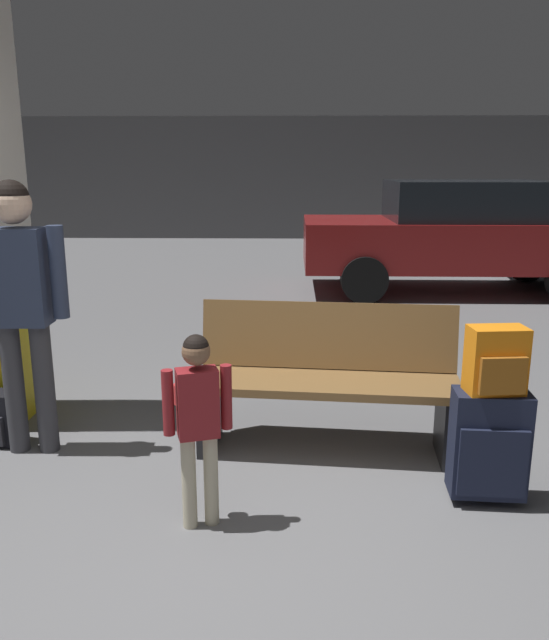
% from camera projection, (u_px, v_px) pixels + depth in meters
% --- Properties ---
extents(ground_plane, '(18.00, 18.00, 0.10)m').
position_uv_depth(ground_plane, '(254.00, 341.00, 6.47)').
color(ground_plane, slate).
extents(garage_back_wall, '(18.00, 0.12, 2.80)m').
position_uv_depth(garage_back_wall, '(274.00, 178.00, 14.71)').
color(garage_back_wall, '#565658').
rests_on(garage_back_wall, ground_plane).
extents(bench, '(1.64, 0.67, 0.89)m').
position_uv_depth(bench, '(326.00, 380.00, 3.85)').
color(bench, brown).
rests_on(bench, ground_plane).
extents(suitcase, '(0.39, 0.25, 0.60)m').
position_uv_depth(suitcase, '(489.00, 444.00, 3.24)').
color(suitcase, '#191E33').
rests_on(suitcase, ground_plane).
extents(backpack_bright, '(0.29, 0.21, 0.34)m').
position_uv_depth(backpack_bright, '(496.00, 361.00, 3.13)').
color(backpack_bright, orange).
rests_on(backpack_bright, suitcase).
extents(child, '(0.32, 0.19, 0.97)m').
position_uv_depth(child, '(198.00, 411.00, 2.95)').
color(child, beige).
rests_on(child, ground_plane).
extents(adult, '(0.56, 0.23, 1.64)m').
position_uv_depth(adult, '(20.00, 290.00, 3.66)').
color(adult, '#38383D').
rests_on(adult, ground_plane).
extents(parked_car_near, '(4.11, 1.82, 1.51)m').
position_uv_depth(parked_car_near, '(457.00, 233.00, 8.59)').
color(parked_car_near, maroon).
rests_on(parked_car_near, ground_plane).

